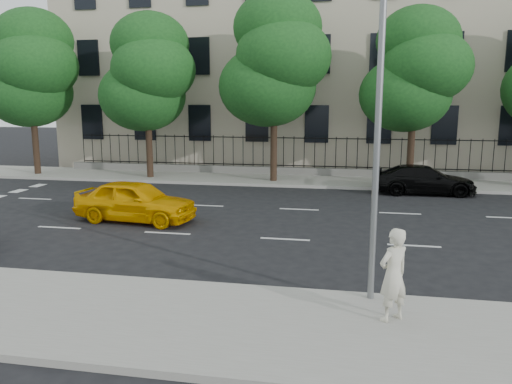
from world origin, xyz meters
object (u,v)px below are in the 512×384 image
at_px(yellow_taxi, 135,201).
at_px(woman_near, 393,275).
at_px(black_sedan, 424,180).
at_px(street_light, 379,66).

bearing_deg(yellow_taxi, woman_near, -123.69).
height_order(yellow_taxi, black_sedan, yellow_taxi).
relative_size(yellow_taxi, woman_near, 2.41).
height_order(yellow_taxi, woman_near, woman_near).
bearing_deg(woman_near, yellow_taxi, -79.73).
height_order(black_sedan, woman_near, woman_near).
bearing_deg(yellow_taxi, black_sedan, -49.44).
xyz_separation_m(street_light, yellow_taxi, (-8.25, 5.68, -4.38)).
bearing_deg(black_sedan, yellow_taxi, 122.39).
bearing_deg(street_light, yellow_taxi, 145.44).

